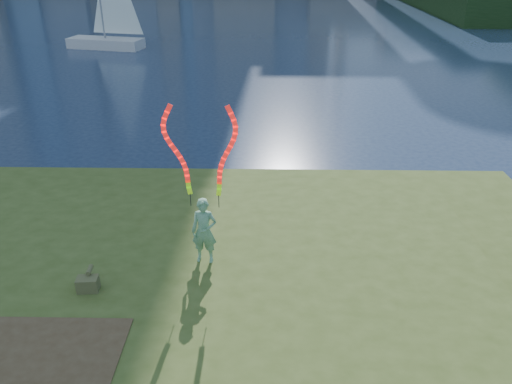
{
  "coord_description": "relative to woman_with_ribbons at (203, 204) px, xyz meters",
  "views": [
    {
      "loc": [
        1.91,
        -9.09,
        7.31
      ],
      "look_at": [
        1.7,
        1.0,
        2.2
      ],
      "focal_mm": 35.0,
      "sensor_mm": 36.0,
      "label": 1
    }
  ],
  "objects": [
    {
      "name": "dirt_patch",
      "position": [
        -2.78,
        -3.54,
        -1.42
      ],
      "size": [
        3.2,
        3.0,
        0.02
      ],
      "primitive_type": "cube",
      "color": "#47331E",
      "rests_on": "grassy_knoll"
    },
    {
      "name": "sailboat",
      "position": [
        -10.47,
        28.83,
        -0.66
      ],
      "size": [
        6.05,
        3.02,
        9.1
      ],
      "rotation": [
        0.0,
        0.0,
        -0.22
      ],
      "color": "silver",
      "rests_on": "ground"
    },
    {
      "name": "grassy_knoll",
      "position": [
        -0.58,
        -2.63,
        -1.89
      ],
      "size": [
        20.0,
        18.0,
        0.8
      ],
      "color": "#3C4C1B",
      "rests_on": "ground"
    },
    {
      "name": "canvas_bag",
      "position": [
        -2.33,
        -1.15,
        -1.26
      ],
      "size": [
        0.46,
        0.52,
        0.41
      ],
      "rotation": [
        0.0,
        0.0,
        0.08
      ],
      "color": "brown",
      "rests_on": "grassy_knoll"
    },
    {
      "name": "woman_with_ribbons",
      "position": [
        0.0,
        0.0,
        0.0
      ],
      "size": [
        2.01,
        0.43,
        3.95
      ],
      "rotation": [
        0.0,
        0.0,
        -0.1
      ],
      "color": "#146623",
      "rests_on": "grassy_knoll"
    },
    {
      "name": "ground",
      "position": [
        -0.58,
        -0.34,
        -2.23
      ],
      "size": [
        320.0,
        320.0,
        0.0
      ],
      "primitive_type": "plane",
      "color": "#1A2843",
      "rests_on": "ground"
    }
  ]
}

